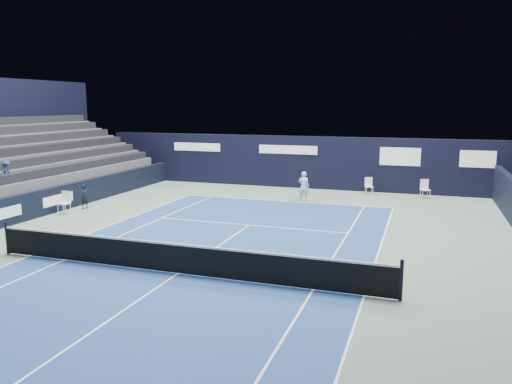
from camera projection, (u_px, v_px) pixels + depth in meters
ground at (205, 255)px, 16.74m from camera, size 48.00×48.00×0.00m
court_surface at (178, 274)px, 14.88m from camera, size 10.97×23.77×0.01m
folding_chair_back_a at (369, 183)px, 27.97m from camera, size 0.53×0.55×0.95m
folding_chair_back_b at (425, 188)px, 26.70m from camera, size 0.57×0.57×1.03m
line_judge_chair at (65, 201)px, 23.00m from camera, size 0.48×0.47×1.04m
line_judge at (85, 197)px, 24.06m from camera, size 0.40×0.50×1.19m
court_markings at (178, 274)px, 14.88m from camera, size 11.03×23.83×0.00m
tennis_net at (177, 258)px, 14.79m from camera, size 12.90×0.10×1.10m
back_sponsor_wall at (305, 162)px, 29.99m from camera, size 26.00×0.63×3.10m
side_barrier_left at (55, 199)px, 23.35m from camera, size 0.33×22.00×1.20m
spectator_stand at (6, 165)px, 25.24m from camera, size 6.00×18.00×6.40m
tennis_player at (304, 186)px, 25.95m from camera, size 0.59×0.80×1.56m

